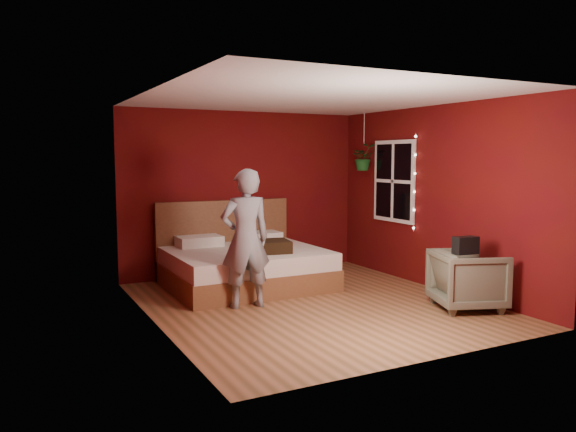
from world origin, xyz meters
name	(u,v)px	position (x,y,z in m)	size (l,w,h in m)	color
floor	(312,304)	(0.00, 0.00, 0.00)	(4.50, 4.50, 0.00)	#975E3C
room_walls	(313,173)	(0.00, 0.00, 1.68)	(4.04, 4.54, 2.62)	#581009
window	(394,181)	(1.97, 0.90, 1.50)	(0.05, 0.97, 1.27)	white
fairy_lights	(415,183)	(1.94, 0.38, 1.50)	(0.04, 0.04, 1.45)	silver
bed	(243,264)	(-0.38, 1.38, 0.31)	(2.18, 1.85, 1.20)	brown
person	(245,239)	(-0.81, 0.25, 0.87)	(0.63, 0.41, 1.73)	gray
armchair	(468,280)	(1.60, -1.07, 0.36)	(0.78, 0.80, 0.73)	#666550
handbag	(466,245)	(1.39, -1.22, 0.83)	(0.29, 0.15, 0.21)	black
throw_pillow	(272,246)	(-0.13, 0.91, 0.63)	(0.47, 0.47, 0.17)	black
hanging_plant	(364,157)	(1.85, 1.55, 1.87)	(0.50, 0.47, 0.95)	silver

